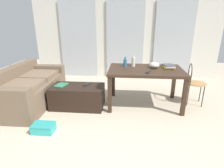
# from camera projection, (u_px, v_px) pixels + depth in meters

# --- Properties ---
(ground_plane) EXTENTS (8.85, 8.85, 0.00)m
(ground_plane) POSITION_uv_depth(u_px,v_px,m) (121.00, 109.00, 3.55)
(ground_plane) COLOR beige
(wall_back) EXTENTS (5.31, 0.10, 2.47)m
(wall_back) POSITION_uv_depth(u_px,v_px,m) (125.00, 35.00, 5.25)
(wall_back) COLOR silver
(wall_back) RESTS_ON ground
(curtains) EXTENTS (3.78, 0.03, 2.16)m
(curtains) POSITION_uv_depth(u_px,v_px,m) (125.00, 41.00, 5.22)
(curtains) COLOR #B2B7BC
(curtains) RESTS_ON ground
(couch) EXTENTS (0.89, 1.79, 0.76)m
(couch) POSITION_uv_depth(u_px,v_px,m) (29.00, 89.00, 3.70)
(couch) COLOR brown
(couch) RESTS_ON ground
(coffee_table) EXTENTS (1.01, 0.54, 0.43)m
(coffee_table) POSITION_uv_depth(u_px,v_px,m) (78.00, 96.00, 3.58)
(coffee_table) COLOR black
(coffee_table) RESTS_ON ground
(craft_table) EXTENTS (1.42, 0.91, 0.75)m
(craft_table) POSITION_uv_depth(u_px,v_px,m) (145.00, 73.00, 3.53)
(craft_table) COLOR #382619
(craft_table) RESTS_ON ground
(wire_chair) EXTENTS (0.39, 0.41, 0.84)m
(wire_chair) POSITION_uv_depth(u_px,v_px,m) (193.00, 79.00, 3.63)
(wire_chair) COLOR #B7844C
(wire_chair) RESTS_ON ground
(bottle_near) EXTENTS (0.07, 0.07, 0.19)m
(bottle_near) POSITION_uv_depth(u_px,v_px,m) (125.00, 63.00, 3.67)
(bottle_near) COLOR teal
(bottle_near) RESTS_ON craft_table
(bottle_far) EXTENTS (0.08, 0.08, 0.23)m
(bottle_far) POSITION_uv_depth(u_px,v_px,m) (133.00, 62.00, 3.66)
(bottle_far) COLOR beige
(bottle_far) RESTS_ON craft_table
(bowl) EXTENTS (0.20, 0.20, 0.12)m
(bowl) POSITION_uv_depth(u_px,v_px,m) (154.00, 65.00, 3.57)
(bowl) COLOR beige
(bowl) RESTS_ON craft_table
(book_stack) EXTENTS (0.24, 0.29, 0.06)m
(book_stack) POSITION_uv_depth(u_px,v_px,m) (169.00, 66.00, 3.57)
(book_stack) COLOR gold
(book_stack) RESTS_ON craft_table
(tv_remote_on_table) EXTENTS (0.11, 0.19, 0.02)m
(tv_remote_on_table) POSITION_uv_depth(u_px,v_px,m) (148.00, 72.00, 3.27)
(tv_remote_on_table) COLOR #232326
(tv_remote_on_table) RESTS_ON craft_table
(tv_remote_primary) EXTENTS (0.13, 0.19, 0.02)m
(tv_remote_primary) POSITION_uv_depth(u_px,v_px,m) (87.00, 84.00, 3.57)
(tv_remote_primary) COLOR #232326
(tv_remote_primary) RESTS_ON coffee_table
(magazine) EXTENTS (0.24, 0.29, 0.02)m
(magazine) POSITION_uv_depth(u_px,v_px,m) (61.00, 85.00, 3.53)
(magazine) COLOR #2D7F56
(magazine) RESTS_ON coffee_table
(shoebox) EXTENTS (0.33, 0.23, 0.14)m
(shoebox) POSITION_uv_depth(u_px,v_px,m) (44.00, 128.00, 2.80)
(shoebox) COLOR #33B2AD
(shoebox) RESTS_ON ground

